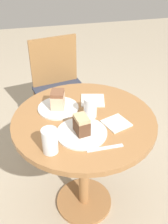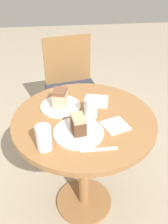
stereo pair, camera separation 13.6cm
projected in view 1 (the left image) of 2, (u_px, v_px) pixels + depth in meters
name	position (u px, v px, depth m)	size (l,w,h in m)	color
ground_plane	(84.00, 202.00, 1.79)	(8.00, 8.00, 0.00)	tan
table	(84.00, 140.00, 1.47)	(0.76, 0.76, 0.71)	#9E6B3D
chair	(61.00, 89.00, 2.16)	(0.49, 0.50, 0.84)	olive
plate_near	(82.00, 133.00, 1.27)	(0.25, 0.25, 0.01)	silver
plate_far	(58.00, 108.00, 1.45)	(0.23, 0.23, 0.01)	silver
cake_slice_near	(82.00, 125.00, 1.25)	(0.07, 0.09, 0.09)	brown
cake_slice_far	(58.00, 100.00, 1.42)	(0.09, 0.10, 0.10)	beige
glass_lemonade	(90.00, 108.00, 1.37)	(0.07, 0.07, 0.11)	silver
glass_water	(50.00, 142.00, 1.15)	(0.07, 0.07, 0.12)	silver
napkin_stack	(93.00, 100.00, 1.52)	(0.16, 0.16, 0.01)	silver
fork	(105.00, 148.00, 1.19)	(0.17, 0.02, 0.00)	silver
napkin_side	(116.00, 123.00, 1.34)	(0.15, 0.15, 0.01)	silver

